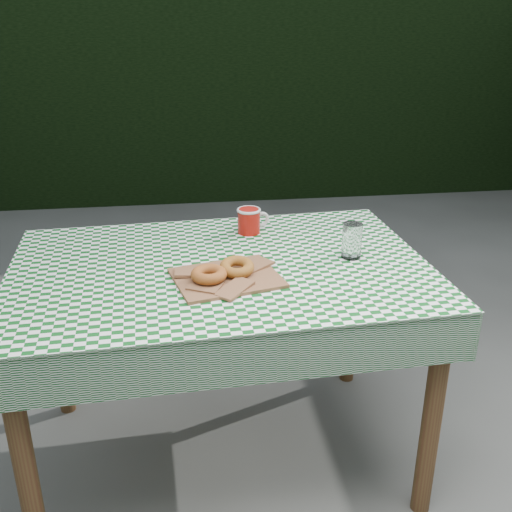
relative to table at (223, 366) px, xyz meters
The scene contains 9 objects.
ground 0.40m from the table, 81.99° to the left, with size 60.00×60.00×0.00m, color #484944.
hedge_north 3.39m from the table, 89.65° to the left, with size 7.00×0.70×1.80m, color black.
table is the anchor object (origin of this frame).
tablecloth 0.38m from the table, ahead, with size 1.32×0.89×0.01m, color #0B4716.
paper_bag 0.40m from the table, 84.32° to the right, with size 0.31×0.25×0.02m, color brown.
bagel_front 0.44m from the table, 107.82° to the right, with size 0.11×0.11×0.03m, color #9E4D20.
bagel_back 0.43m from the table, 64.99° to the right, with size 0.11×0.11×0.03m, color #A27221.
coffee_mug 0.52m from the table, 65.59° to the left, with size 0.16×0.16×0.09m, color #A2110A, non-canonical shape.
drinking_glass 0.62m from the table, ahead, with size 0.06×0.06×0.12m, color white.
Camera 1 is at (-0.14, -1.89, 1.53)m, focal length 42.12 mm.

